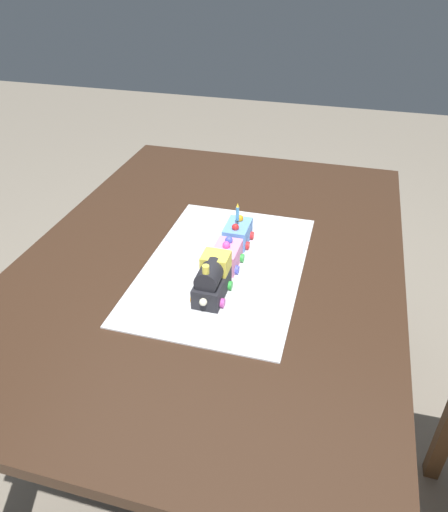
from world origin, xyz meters
The scene contains 7 objects.
ground_plane centered at (0.00, 0.00, 0.00)m, with size 8.00×8.00×0.00m, color gray.
dining_table centered at (0.00, 0.00, 0.63)m, with size 1.40×1.00×0.74m.
cake_board centered at (-0.06, -0.05, 0.74)m, with size 0.60×0.40×0.00m, color silver.
cake_locomotive centered at (-0.19, -0.05, 0.79)m, with size 0.14×0.08×0.12m.
cake_car_flatbed_bubblegum centered at (-0.06, -0.05, 0.77)m, with size 0.10×0.08×0.07m.
cake_car_tanker_sky_blue centered at (0.06, -0.05, 0.77)m, with size 0.10×0.08×0.07m.
birthday_candle centered at (0.06, -0.05, 0.84)m, with size 0.01×0.01×0.05m.
Camera 1 is at (-1.05, -0.32, 1.46)m, focal length 33.73 mm.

